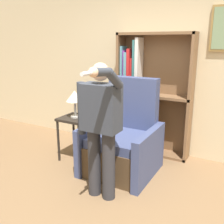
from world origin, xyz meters
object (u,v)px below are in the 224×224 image
object	(u,v)px
bookcase	(144,96)
armchair	(123,144)
side_table	(76,125)
person_standing	(100,124)
table_lamp	(75,97)

from	to	relation	value
bookcase	armchair	distance (m)	0.95
armchair	side_table	world-z (taller)	armchair
bookcase	person_standing	world-z (taller)	bookcase
armchair	person_standing	size ratio (longest dim) A/B	0.82
bookcase	armchair	bearing A→B (deg)	-88.64
table_lamp	bookcase	bearing A→B (deg)	45.97
side_table	person_standing	bearing A→B (deg)	-39.09
side_table	table_lamp	bearing A→B (deg)	180.00
armchair	side_table	size ratio (longest dim) A/B	1.91
armchair	person_standing	world-z (taller)	person_standing
person_standing	table_lamp	distance (m)	1.12
person_standing	side_table	bearing A→B (deg)	140.91
side_table	table_lamp	size ratio (longest dim) A/B	1.66
armchair	table_lamp	distance (m)	0.99
person_standing	table_lamp	world-z (taller)	person_standing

